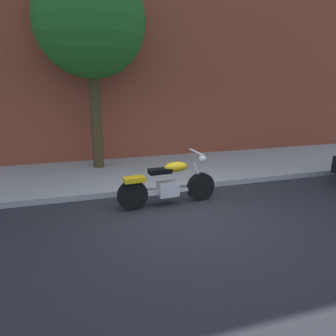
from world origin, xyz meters
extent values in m
plane|color=#28282D|center=(0.00, 0.00, 0.00)|extent=(60.00, 60.00, 0.00)
cube|color=#A9A9A9|center=(0.00, 3.10, 0.07)|extent=(18.16, 3.27, 0.14)
cube|color=brown|center=(0.00, 4.98, 4.06)|extent=(18.16, 0.50, 8.11)
cylinder|color=black|center=(0.57, 0.73, 0.32)|extent=(0.65, 0.15, 0.64)
cylinder|color=black|center=(-0.99, 0.63, 0.32)|extent=(0.65, 0.15, 0.64)
cube|color=silver|center=(-0.21, 0.68, 0.37)|extent=(0.46, 0.31, 0.32)
cube|color=silver|center=(-0.21, 0.68, 0.30)|extent=(1.42, 0.17, 0.06)
ellipsoid|color=yellow|center=(-0.03, 0.69, 0.84)|extent=(0.54, 0.29, 0.22)
cube|color=black|center=(-0.39, 0.66, 0.78)|extent=(0.49, 0.27, 0.10)
cube|color=yellow|center=(-0.94, 0.63, 0.66)|extent=(0.45, 0.27, 0.10)
cylinder|color=silver|center=(0.51, 0.72, 0.60)|extent=(0.27, 0.07, 0.58)
cylinder|color=silver|center=(0.45, 0.72, 1.12)|extent=(0.08, 0.70, 0.04)
sphere|color=silver|center=(0.59, 0.73, 0.96)|extent=(0.17, 0.17, 0.17)
cylinder|color=silver|center=(-0.47, 0.82, 0.27)|extent=(0.80, 0.14, 0.09)
cylinder|color=#473920|center=(-1.42, 3.82, 1.67)|extent=(0.31, 0.31, 3.34)
sphere|color=#256D24|center=(-1.42, 3.82, 4.15)|extent=(2.98, 2.98, 2.98)
camera|label=1|loc=(-2.04, -5.35, 2.56)|focal=33.04mm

